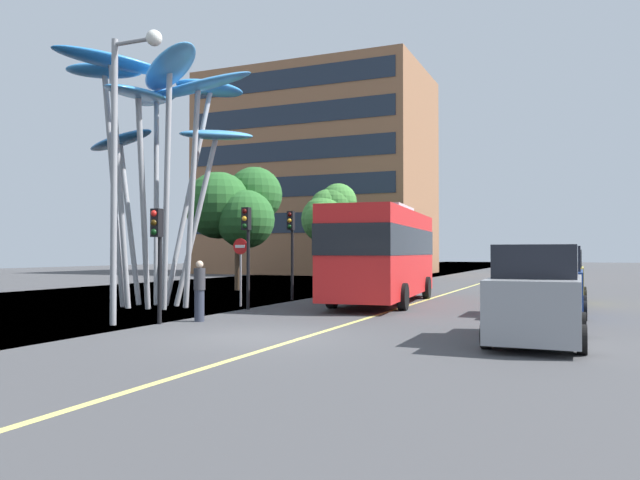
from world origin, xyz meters
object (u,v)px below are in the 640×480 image
object	(u,v)px
red_bus	(383,250)
leaf_sculpture	(161,109)
traffic_light_kerb_far	(247,236)
street_lamp	(124,141)
car_parked_mid	(553,283)
car_parked_near	(537,297)
traffic_light_kerb_near	(158,240)
traffic_light_island_mid	(291,236)
car_parked_far	(559,278)
no_entry_sign	(241,261)
pedestrian	(199,291)

from	to	relation	value
red_bus	leaf_sculpture	size ratio (longest dim) A/B	1.09
traffic_light_kerb_far	street_lamp	distance (m)	6.09
leaf_sculpture	car_parked_mid	distance (m)	15.26
leaf_sculpture	car_parked_near	size ratio (longest dim) A/B	2.09
car_parked_near	street_lamp	xyz separation A→B (m)	(-10.77, -1.17, 4.09)
red_bus	traffic_light_kerb_near	bearing A→B (deg)	-111.63
traffic_light_kerb_far	car_parked_near	xyz separation A→B (m)	(10.01, -4.33, -1.59)
traffic_light_kerb_near	traffic_light_island_mid	bearing A→B (deg)	92.12
car_parked_mid	car_parked_far	distance (m)	5.66
leaf_sculpture	car_parked_far	xyz separation A→B (m)	(13.64, 8.01, -6.42)
car_parked_near	car_parked_mid	distance (m)	6.42
red_bus	car_parked_mid	xyz separation A→B (m)	(6.46, -2.41, -1.08)
car_parked_mid	no_entry_sign	bearing A→B (deg)	-174.65
traffic_light_kerb_far	car_parked_mid	xyz separation A→B (m)	(10.10, 2.09, -1.59)
car_parked_far	no_entry_sign	bearing A→B (deg)	-148.63
car_parked_near	car_parked_far	size ratio (longest dim) A/B	1.15
traffic_light_kerb_near	car_parked_far	size ratio (longest dim) A/B	0.84
traffic_light_kerb_near	car_parked_near	distance (m)	10.19
leaf_sculpture	traffic_light_kerb_near	bearing A→B (deg)	-53.03
street_lamp	pedestrian	xyz separation A→B (m)	(1.34, 1.72, -4.23)
street_lamp	no_entry_sign	size ratio (longest dim) A/B	3.17
red_bus	street_lamp	world-z (taller)	street_lamp
red_bus	street_lamp	bearing A→B (deg)	-113.79
car_parked_mid	leaf_sculpture	bearing A→B (deg)	-170.22
leaf_sculpture	no_entry_sign	size ratio (longest dim) A/B	3.63
red_bus	no_entry_sign	world-z (taller)	red_bus
red_bus	car_parked_mid	size ratio (longest dim) A/B	2.60
leaf_sculpture	car_parked_near	bearing A→B (deg)	-16.67
red_bus	traffic_light_kerb_near	xyz separation A→B (m)	(-3.72, -9.38, 0.26)
car_parked_far	leaf_sculpture	bearing A→B (deg)	-149.57
street_lamp	pedestrian	size ratio (longest dim) A/B	4.53
traffic_light_kerb_far	car_parked_mid	size ratio (longest dim) A/B	0.93
car_parked_mid	pedestrian	bearing A→B (deg)	-148.37
red_bus	no_entry_sign	xyz separation A→B (m)	(-4.52, -3.44, -0.42)
no_entry_sign	street_lamp	bearing A→B (deg)	-88.98
car_parked_mid	traffic_light_island_mid	bearing A→B (deg)	167.04
traffic_light_island_mid	pedestrian	distance (m)	8.55
red_bus	traffic_light_kerb_near	world-z (taller)	red_bus
red_bus	traffic_light_kerb_far	bearing A→B (deg)	-129.01
leaf_sculpture	no_entry_sign	distance (m)	6.45
traffic_light_kerb_far	car_parked_far	bearing A→B (deg)	37.51
car_parked_far	street_lamp	world-z (taller)	street_lamp
car_parked_far	no_entry_sign	world-z (taller)	no_entry_sign
leaf_sculpture	car_parked_near	world-z (taller)	leaf_sculpture
car_parked_mid	street_lamp	world-z (taller)	street_lamp
pedestrian	car_parked_near	bearing A→B (deg)	-3.34
car_parked_near	pedestrian	distance (m)	9.44
red_bus	traffic_light_island_mid	world-z (taller)	red_bus
red_bus	leaf_sculpture	xyz separation A→B (m)	(-7.19, -4.76, 5.30)
leaf_sculpture	pedestrian	xyz separation A→B (m)	(4.13, -3.51, -6.52)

